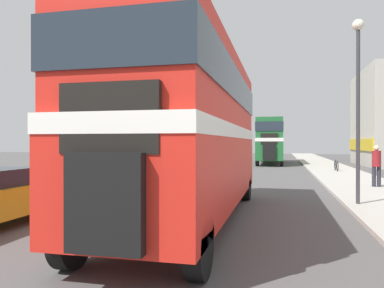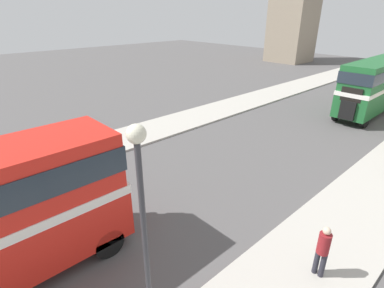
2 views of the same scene
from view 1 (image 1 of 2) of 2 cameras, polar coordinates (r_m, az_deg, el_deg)
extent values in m
plane|color=#565454|center=(10.97, -2.91, -10.62)|extent=(120.00, 120.00, 0.00)
cube|color=red|center=(9.85, 0.00, -3.97)|extent=(2.42, 9.84, 1.68)
cube|color=white|center=(9.83, 0.00, 1.81)|extent=(2.45, 9.89, 0.31)
cube|color=red|center=(9.91, 0.00, 8.00)|extent=(2.38, 9.64, 1.83)
cube|color=#232D38|center=(9.93, 0.00, 8.52)|extent=(2.45, 9.74, 0.82)
cube|color=black|center=(5.13, -13.17, -8.80)|extent=(1.09, 0.20, 1.34)
cube|color=black|center=(5.21, -12.50, 3.89)|extent=(1.45, 0.12, 0.98)
cylinder|color=black|center=(6.60, -17.97, -13.23)|extent=(0.28, 1.06, 1.06)
cylinder|color=black|center=(5.82, 1.07, -15.06)|extent=(0.28, 1.06, 1.06)
cylinder|color=black|center=(14.02, -0.53, -6.06)|extent=(0.28, 1.06, 1.06)
cylinder|color=black|center=(13.67, 8.28, -6.23)|extent=(0.28, 1.06, 1.06)
cube|color=#1E602D|center=(37.42, 11.89, -0.91)|extent=(2.36, 10.17, 1.66)
cube|color=white|center=(37.41, 11.90, 0.59)|extent=(2.38, 10.23, 0.30)
cube|color=#1E602D|center=(37.44, 11.90, 2.21)|extent=(2.31, 9.97, 1.81)
cube|color=#232D38|center=(37.44, 11.90, 2.35)|extent=(2.38, 10.07, 0.81)
cube|color=black|center=(32.24, 11.67, -1.23)|extent=(1.06, 0.20, 1.33)
cube|color=black|center=(32.37, 11.67, 0.76)|extent=(1.41, 0.12, 0.96)
cylinder|color=black|center=(33.26, 9.92, -2.43)|extent=(0.28, 1.06, 1.06)
cylinder|color=black|center=(33.20, 13.51, -2.44)|extent=(0.28, 1.06, 1.06)
cylinder|color=black|center=(41.61, 10.61, -1.90)|extent=(0.28, 1.06, 1.06)
cylinder|color=black|center=(41.57, 13.47, -1.90)|extent=(0.28, 1.06, 1.06)
cylinder|color=black|center=(12.02, -26.52, -8.14)|extent=(0.20, 0.64, 0.64)
cylinder|color=black|center=(11.12, -20.44, -8.81)|extent=(0.20, 0.64, 0.64)
cube|color=red|center=(14.79, -14.37, -5.30)|extent=(1.68, 4.38, 0.71)
cube|color=#232D38|center=(14.90, -14.06, -3.09)|extent=(1.48, 2.28, 0.42)
cylinder|color=black|center=(13.71, -20.55, -7.10)|extent=(0.20, 0.64, 0.64)
cylinder|color=black|center=(12.95, -15.04, -7.52)|extent=(0.20, 0.64, 0.64)
cylinder|color=black|center=(16.70, -13.84, -5.78)|extent=(0.20, 0.64, 0.64)
cylinder|color=black|center=(16.08, -9.10, -6.01)|extent=(0.20, 0.64, 0.64)
cylinder|color=#282833|center=(18.39, 25.98, -4.48)|extent=(0.17, 0.17, 0.88)
cylinder|color=#282833|center=(18.44, 26.59, -4.47)|extent=(0.17, 0.17, 0.88)
cylinder|color=maroon|center=(18.37, 26.29, -2.01)|extent=(0.37, 0.37, 0.70)
sphere|color=beige|center=(18.36, 26.29, -0.55)|extent=(0.24, 0.24, 0.24)
torus|color=black|center=(27.16, 21.28, -3.15)|extent=(0.05, 0.71, 0.71)
torus|color=black|center=(28.20, 20.99, -3.02)|extent=(0.05, 0.71, 0.71)
cylinder|color=#234C93|center=(27.68, 21.13, -2.78)|extent=(0.04, 1.06, 0.34)
cylinder|color=#234C93|center=(28.04, 21.03, -2.60)|extent=(0.04, 0.04, 0.43)
cylinder|color=#38383D|center=(13.01, 23.97, 3.75)|extent=(0.12, 0.12, 5.50)
sphere|color=#EFEACC|center=(13.52, 23.99, 16.25)|extent=(0.36, 0.36, 0.36)
cube|color=gray|center=(61.64, -6.33, 10.10)|extent=(5.96, 5.96, 25.29)
cylinder|color=silver|center=(60.81, -7.35, 18.10)|extent=(2.68, 0.10, 2.68)
cube|color=gold|center=(37.27, 24.24, -0.09)|extent=(0.12, 9.89, 1.02)
camera|label=2|loc=(13.41, 46.02, 25.16)|focal=28.00mm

